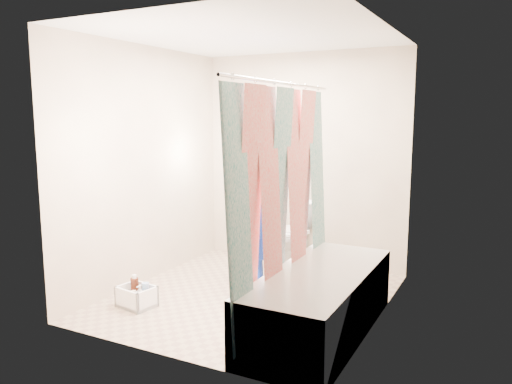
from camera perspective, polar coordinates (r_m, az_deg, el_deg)
The scene contains 14 objects.
floor at distance 4.83m, azimuth -0.73°, elevation -11.95°, with size 2.60×2.60×0.00m, color tan.
ceiling at distance 4.57m, azimuth -0.79°, elevation 17.49°, with size 2.40×2.60×0.02m, color silver.
wall_back at distance 5.72m, azimuth 5.38°, elevation 3.64°, with size 2.40×0.02×2.40m, color beige.
wall_front at distance 3.46m, azimuth -10.91°, elevation 0.16°, with size 2.40×0.02×2.40m, color beige.
wall_left at distance 5.21m, azimuth -12.51°, elevation 2.98°, with size 0.02×2.60×2.40m, color beige.
wall_right at distance 4.12m, azimuth 14.14°, elevation 1.43°, with size 0.02×2.60×2.40m, color beige.
bathtub at distance 4.05m, azimuth 7.28°, elevation -12.16°, with size 0.70×1.75×0.50m.
curtain_rod at distance 3.91m, azimuth 3.12°, elevation 12.31°, with size 0.02×0.02×1.90m, color silver.
shower_curtain at distance 3.96m, azimuth 3.01°, elevation -1.24°, with size 0.06×1.75×1.80m, color silver.
toilet at distance 5.66m, azimuth 4.22°, elevation -4.86°, with size 0.42×0.74×0.75m, color white.
tank_lid at distance 5.54m, azimuth 3.57°, elevation -4.44°, with size 0.46×0.20×0.04m, color white.
tank_internals at distance 5.78m, azimuth 4.94°, elevation -0.89°, with size 0.18×0.07×0.25m.
plumber at distance 4.89m, azimuth -0.30°, elevation -0.50°, with size 0.67×0.44×1.84m, color #101EA5.
cleaning_caddy at distance 4.70m, azimuth -13.41°, elevation -11.64°, with size 0.35×0.30×0.24m.
Camera 1 is at (2.12, -3.99, 1.71)m, focal length 35.00 mm.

